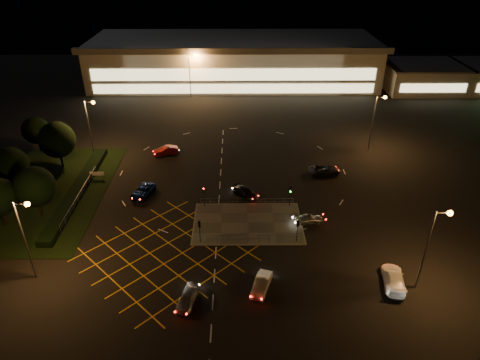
{
  "coord_description": "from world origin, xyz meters",
  "views": [
    {
      "loc": [
        0.54,
        -48.3,
        33.42
      ],
      "look_at": [
        1.06,
        6.08,
        2.0
      ],
      "focal_mm": 32.0,
      "sensor_mm": 36.0,
      "label": 1
    }
  ],
  "objects_px": {
    "signal_ne": "(290,192)",
    "car_queue_white": "(261,284)",
    "signal_se": "(298,226)",
    "car_far_dkgrey": "(245,192)",
    "car_right_silver": "(309,219)",
    "car_near_silver": "(187,298)",
    "car_approach_white": "(394,278)",
    "car_left_blue": "(143,192)",
    "car_east_grey": "(325,170)",
    "car_circ_red": "(166,151)",
    "signal_sw": "(200,227)",
    "signal_nw": "(204,193)"
  },
  "relations": [
    {
      "from": "signal_sw",
      "to": "car_right_silver",
      "type": "distance_m",
      "value": 14.86
    },
    {
      "from": "car_right_silver",
      "to": "car_approach_white",
      "type": "height_order",
      "value": "car_approach_white"
    },
    {
      "from": "signal_nw",
      "to": "signal_ne",
      "type": "height_order",
      "value": "same"
    },
    {
      "from": "signal_sw",
      "to": "car_east_grey",
      "type": "height_order",
      "value": "signal_sw"
    },
    {
      "from": "signal_sw",
      "to": "car_near_silver",
      "type": "height_order",
      "value": "signal_sw"
    },
    {
      "from": "signal_sw",
      "to": "car_near_silver",
      "type": "bearing_deg",
      "value": 86.54
    },
    {
      "from": "signal_sw",
      "to": "car_far_dkgrey",
      "type": "distance_m",
      "value": 12.46
    },
    {
      "from": "signal_se",
      "to": "car_right_silver",
      "type": "distance_m",
      "value": 4.96
    },
    {
      "from": "car_queue_white",
      "to": "car_right_silver",
      "type": "height_order",
      "value": "car_queue_white"
    },
    {
      "from": "car_left_blue",
      "to": "car_approach_white",
      "type": "bearing_deg",
      "value": -14.41
    },
    {
      "from": "signal_ne",
      "to": "car_east_grey",
      "type": "height_order",
      "value": "signal_ne"
    },
    {
      "from": "car_near_silver",
      "to": "car_far_dkgrey",
      "type": "bearing_deg",
      "value": 86.0
    },
    {
      "from": "car_left_blue",
      "to": "car_circ_red",
      "type": "bearing_deg",
      "value": 100.44
    },
    {
      "from": "signal_se",
      "to": "car_queue_white",
      "type": "bearing_deg",
      "value": 59.34
    },
    {
      "from": "car_right_silver",
      "to": "car_far_dkgrey",
      "type": "bearing_deg",
      "value": 42.8
    },
    {
      "from": "signal_se",
      "to": "car_queue_white",
      "type": "xyz_separation_m",
      "value": [
        -4.82,
        -8.13,
        -1.68
      ]
    },
    {
      "from": "signal_se",
      "to": "car_right_silver",
      "type": "xyz_separation_m",
      "value": [
        2.18,
        4.1,
        -1.75
      ]
    },
    {
      "from": "signal_ne",
      "to": "car_queue_white",
      "type": "distance_m",
      "value": 16.91
    },
    {
      "from": "signal_se",
      "to": "car_far_dkgrey",
      "type": "relative_size",
      "value": 0.75
    },
    {
      "from": "car_east_grey",
      "to": "car_near_silver",
      "type": "bearing_deg",
      "value": 136.83
    },
    {
      "from": "signal_ne",
      "to": "car_queue_white",
      "type": "xyz_separation_m",
      "value": [
        -4.82,
        -16.12,
        -1.68
      ]
    },
    {
      "from": "car_far_dkgrey",
      "to": "car_approach_white",
      "type": "relative_size",
      "value": 0.79
    },
    {
      "from": "car_left_blue",
      "to": "car_east_grey",
      "type": "distance_m",
      "value": 28.56
    },
    {
      "from": "signal_ne",
      "to": "car_near_silver",
      "type": "relative_size",
      "value": 0.76
    },
    {
      "from": "car_east_grey",
      "to": "car_approach_white",
      "type": "relative_size",
      "value": 0.95
    },
    {
      "from": "signal_se",
      "to": "car_right_silver",
      "type": "bearing_deg",
      "value": -117.95
    },
    {
      "from": "car_queue_white",
      "to": "car_east_grey",
      "type": "distance_m",
      "value": 28.07
    },
    {
      "from": "car_near_silver",
      "to": "car_right_silver",
      "type": "bearing_deg",
      "value": 56.79
    },
    {
      "from": "signal_ne",
      "to": "car_right_silver",
      "type": "height_order",
      "value": "signal_ne"
    },
    {
      "from": "car_left_blue",
      "to": "car_far_dkgrey",
      "type": "xyz_separation_m",
      "value": [
        14.99,
        -0.24,
        -0.06
      ]
    },
    {
      "from": "car_circ_red",
      "to": "car_approach_white",
      "type": "xyz_separation_m",
      "value": [
        29.38,
        -32.14,
        0.05
      ]
    },
    {
      "from": "car_far_dkgrey",
      "to": "car_approach_white",
      "type": "distance_m",
      "value": 24.25
    },
    {
      "from": "signal_ne",
      "to": "car_right_silver",
      "type": "distance_m",
      "value": 4.78
    },
    {
      "from": "signal_nw",
      "to": "car_near_silver",
      "type": "relative_size",
      "value": 0.76
    },
    {
      "from": "signal_sw",
      "to": "signal_nw",
      "type": "relative_size",
      "value": 1.0
    },
    {
      "from": "signal_ne",
      "to": "signal_se",
      "type": "bearing_deg",
      "value": -90.0
    },
    {
      "from": "car_east_grey",
      "to": "car_approach_white",
      "type": "bearing_deg",
      "value": 178.7
    },
    {
      "from": "car_approach_white",
      "to": "signal_sw",
      "type": "bearing_deg",
      "value": -9.48
    },
    {
      "from": "car_queue_white",
      "to": "car_far_dkgrey",
      "type": "height_order",
      "value": "car_queue_white"
    },
    {
      "from": "signal_ne",
      "to": "car_queue_white",
      "type": "bearing_deg",
      "value": -106.65
    },
    {
      "from": "car_queue_white",
      "to": "car_approach_white",
      "type": "height_order",
      "value": "car_approach_white"
    },
    {
      "from": "car_near_silver",
      "to": "car_circ_red",
      "type": "distance_m",
      "value": 35.42
    },
    {
      "from": "signal_se",
      "to": "car_east_grey",
      "type": "distance_m",
      "value": 18.78
    },
    {
      "from": "signal_ne",
      "to": "car_right_silver",
      "type": "xyz_separation_m",
      "value": [
        2.18,
        -3.89,
        -1.75
      ]
    },
    {
      "from": "car_left_blue",
      "to": "car_far_dkgrey",
      "type": "distance_m",
      "value": 15.0
    },
    {
      "from": "car_right_silver",
      "to": "car_east_grey",
      "type": "relative_size",
      "value": 0.72
    },
    {
      "from": "signal_nw",
      "to": "car_near_silver",
      "type": "height_order",
      "value": "signal_nw"
    },
    {
      "from": "signal_sw",
      "to": "car_far_dkgrey",
      "type": "height_order",
      "value": "signal_sw"
    },
    {
      "from": "car_near_silver",
      "to": "signal_se",
      "type": "bearing_deg",
      "value": 51.59
    },
    {
      "from": "signal_sw",
      "to": "signal_se",
      "type": "bearing_deg",
      "value": -180.0
    }
  ]
}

